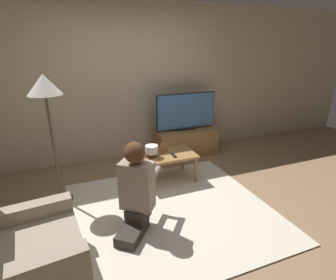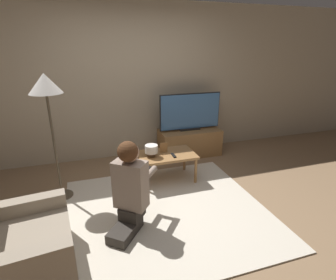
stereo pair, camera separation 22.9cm
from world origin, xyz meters
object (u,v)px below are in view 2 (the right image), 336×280
tv (190,112)px  floor_lamp (46,94)px  table_lamp (151,150)px  armchair (19,251)px  coffee_table (166,157)px  person_kneeling (130,185)px

tv → floor_lamp: (-2.16, -0.84, 0.57)m
floor_lamp → table_lamp: bearing=-0.5°
tv → armchair: tv is taller
armchair → table_lamp: armchair is taller
coffee_table → armchair: bearing=-143.3°
armchair → tv: bearing=-55.6°
floor_lamp → armchair: bearing=-101.0°
floor_lamp → person_kneeling: (0.77, -0.90, -0.84)m
person_kneeling → table_lamp: size_ratio=5.55×
armchair → floor_lamp: bearing=-17.8°
floor_lamp → table_lamp: size_ratio=8.93×
tv → coffee_table: bearing=-130.3°
armchair → person_kneeling: bearing=-77.3°
coffee_table → person_kneeling: (-0.69, -0.91, 0.15)m
coffee_table → person_kneeling: 1.15m
armchair → table_lamp: size_ratio=5.46×
armchair → person_kneeling: size_ratio=0.98×
coffee_table → floor_lamp: bearing=-179.3°
tv → armchair: 3.23m
armchair → person_kneeling: 1.11m
coffee_table → tv: bearing=49.7°
tv → floor_lamp: floor_lamp is taller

